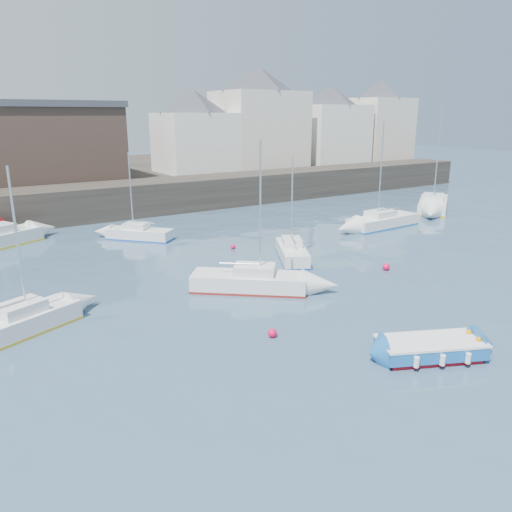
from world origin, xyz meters
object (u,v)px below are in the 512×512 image
sailboat_c (292,252)px  sailboat_g (433,204)px  blue_dinghy (430,348)px  sailboat_d (382,221)px  sailboat_a (17,324)px  buoy_mid (386,270)px  buoy_near (272,337)px  buoy_far (233,249)px  sailboat_f (139,233)px  sailboat_b (250,281)px

sailboat_c → sailboat_g: sailboat_g is taller
blue_dinghy → sailboat_d: sailboat_d is taller
sailboat_a → sailboat_c: (16.94, 2.81, -0.00)m
sailboat_d → buoy_mid: size_ratio=19.56×
sailboat_g → buoy_near: 33.97m
sailboat_c → buoy_mid: 6.10m
buoy_near → buoy_far: bearing=66.1°
blue_dinghy → buoy_far: 18.42m
sailboat_a → sailboat_f: bearing=52.1°
sailboat_d → sailboat_b: bearing=-158.2°
sailboat_a → buoy_far: (15.02, 7.17, -0.51)m
sailboat_c → buoy_far: bearing=113.8°
sailboat_a → blue_dinghy: bearing=-40.3°
sailboat_f → blue_dinghy: bearing=-83.8°
sailboat_b → buoy_mid: 9.05m
blue_dinghy → sailboat_f: bearing=96.2°
sailboat_c → buoy_far: sailboat_c is taller
sailboat_b → buoy_near: sailboat_b is taller
sailboat_d → buoy_far: sailboat_d is taller
buoy_near → sailboat_d: bearing=32.2°
sailboat_b → buoy_mid: size_ratio=17.97×
sailboat_f → sailboat_g: sailboat_g is taller
sailboat_b → sailboat_d: sailboat_d is taller
sailboat_a → buoy_mid: (20.33, -2.23, -0.51)m
sailboat_d → sailboat_g: (10.19, 2.86, 0.05)m
sailboat_f → buoy_near: (-1.39, -19.67, -0.46)m
blue_dinghy → sailboat_f: (-2.68, 24.59, 0.03)m
sailboat_f → sailboat_g: bearing=-8.3°
blue_dinghy → buoy_mid: bearing=51.1°
sailboat_a → sailboat_g: size_ratio=0.71×
blue_dinghy → sailboat_a: size_ratio=0.61×
blue_dinghy → buoy_near: (-4.07, 4.91, -0.43)m
blue_dinghy → sailboat_g: size_ratio=0.44×
sailboat_c → sailboat_f: sailboat_c is taller
sailboat_a → sailboat_c: 17.17m
sailboat_g → buoy_mid: bearing=-148.9°
blue_dinghy → buoy_mid: (7.18, 8.91, -0.43)m
sailboat_g → sailboat_b: bearing=-160.4°
sailboat_d → buoy_near: sailboat_d is taller
sailboat_g → blue_dinghy: bearing=-142.1°
sailboat_c → buoy_mid: sailboat_c is taller
buoy_mid → blue_dinghy: bearing=-128.9°
blue_dinghy → sailboat_b: size_ratio=0.56×
sailboat_d → buoy_mid: bearing=-135.6°
sailboat_a → sailboat_b: 11.44m
buoy_near → buoy_far: buoy_near is taller
sailboat_d → sailboat_g: bearing=15.7°
sailboat_a → sailboat_d: (29.12, 6.38, 0.02)m
buoy_near → sailboat_g: bearing=27.1°
sailboat_c → buoy_near: bearing=-131.0°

